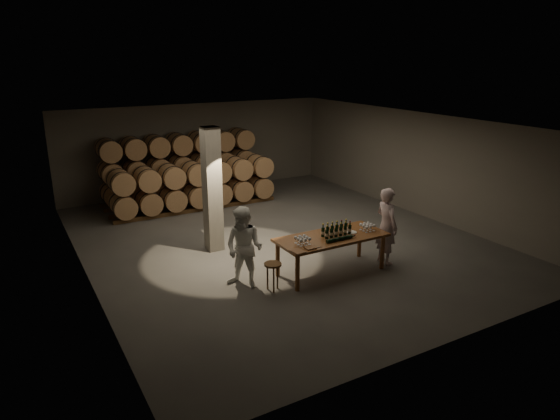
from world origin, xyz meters
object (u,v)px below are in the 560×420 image
tasting_table (331,240)px  person_woman (244,248)px  stool (273,268)px  bottle_cluster (336,231)px  notebook_near (310,248)px  person_man (386,226)px  plate (351,232)px

tasting_table → person_woman: (-2.06, 0.33, 0.11)m
stool → bottle_cluster: bearing=4.7°
notebook_near → person_man: (2.32, 0.22, 0.03)m
person_man → person_woman: person_man is taller
bottle_cluster → person_woman: (-2.19, 0.33, -0.11)m
notebook_near → stool: size_ratio=0.37×
plate → stool: 2.21m
tasting_table → person_man: person_man is taller
person_man → plate: bearing=84.1°
bottle_cluster → notebook_near: bearing=-158.0°
bottle_cluster → stool: 1.83m
tasting_table → stool: tasting_table is taller
bottle_cluster → person_woman: size_ratio=0.40×
tasting_table → bottle_cluster: (0.13, -0.00, 0.22)m
stool → person_woman: size_ratio=0.35×
tasting_table → plate: bearing=-3.9°
stool → person_man: (3.11, -0.03, 0.43)m
notebook_near → stool: notebook_near is taller
person_woman → tasting_table: bearing=44.2°
tasting_table → plate: 0.55m
plate → bottle_cluster: bearing=175.5°
bottle_cluster → notebook_near: 1.05m
tasting_table → person_man: 1.50m
notebook_near → person_woman: (-1.22, 0.72, -0.01)m
stool → notebook_near: bearing=-17.5°
stool → person_man: 3.14m
plate → person_man: bearing=-8.6°
notebook_near → person_woman: 1.42m
stool → person_woman: person_woman is taller
notebook_near → person_woman: person_woman is taller
notebook_near → person_man: bearing=4.6°
stool → person_man: person_man is taller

